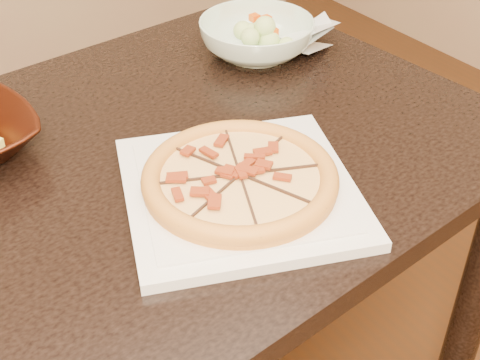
# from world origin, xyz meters

# --- Properties ---
(dining_table) EXTENTS (1.36, 0.93, 0.75)m
(dining_table) POSITION_xyz_m (-0.03, 0.17, 0.64)
(dining_table) COLOR black
(dining_table) RESTS_ON floor
(plate) EXTENTS (0.44, 0.44, 0.02)m
(plate) POSITION_xyz_m (0.08, 0.00, 0.76)
(plate) COLOR silver
(plate) RESTS_ON dining_table
(pizza) EXTENTS (0.29, 0.29, 0.03)m
(pizza) POSITION_xyz_m (0.08, 0.00, 0.78)
(pizza) COLOR #C17032
(pizza) RESTS_ON plate
(salad_bowl) EXTENTS (0.27, 0.27, 0.07)m
(salad_bowl) POSITION_xyz_m (0.38, 0.37, 0.79)
(salad_bowl) COLOR silver
(salad_bowl) RESTS_ON dining_table
(salad) EXTENTS (0.09, 0.13, 0.04)m
(salad) POSITION_xyz_m (0.38, 0.37, 0.84)
(salad) COLOR #BDDA6E
(salad) RESTS_ON salad_bowl
(cling_film) EXTENTS (0.20, 0.19, 0.05)m
(cling_film) POSITION_xyz_m (0.48, 0.33, 0.78)
(cling_film) COLOR white
(cling_film) RESTS_ON dining_table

